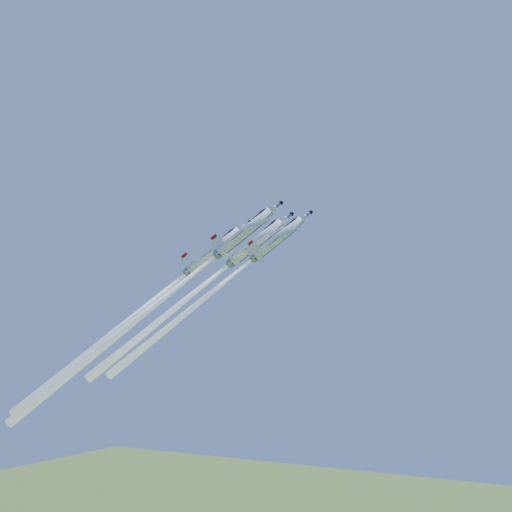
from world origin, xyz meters
The scene contains 4 objects.
jet_lead centered at (-7.38, -2.66, 92.35)m, with size 35.97×18.10×35.94m.
jet_left centered at (-14.03, 0.29, 92.56)m, with size 38.33×19.37×38.07m.
jet_right centered at (-14.39, -13.26, 88.34)m, with size 44.85×22.34×45.51m.
jet_slot centered at (-20.71, -9.61, 87.81)m, with size 41.69×20.90×41.94m.
Camera 1 is at (51.89, -96.27, 79.98)m, focal length 40.00 mm.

